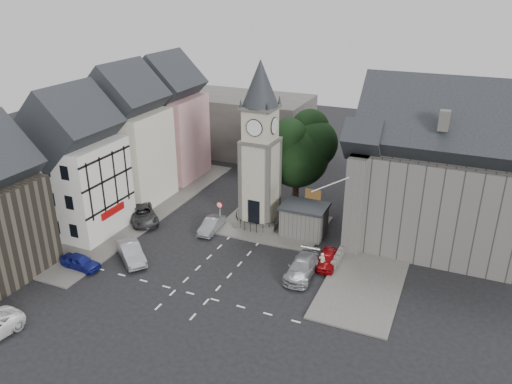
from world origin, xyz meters
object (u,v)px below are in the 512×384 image
at_px(car_west_blue, 80,262).
at_px(car_east_red, 327,259).
at_px(clock_tower, 260,146).
at_px(pedestrian, 322,261).
at_px(stone_shelter, 304,220).

distance_m(car_west_blue, car_east_red, 21.05).
height_order(clock_tower, car_west_blue, clock_tower).
relative_size(car_east_red, pedestrian, 2.27).
relative_size(clock_tower, pedestrian, 10.01).
distance_m(clock_tower, car_east_red, 12.46).
height_order(clock_tower, car_east_red, clock_tower).
distance_m(stone_shelter, pedestrian, 6.54).
bearing_deg(car_west_blue, pedestrian, -64.36).
xyz_separation_m(clock_tower, stone_shelter, (4.80, -0.49, -6.57)).
xyz_separation_m(car_west_blue, pedestrian, (18.88, 8.00, 0.19)).
bearing_deg(car_west_blue, car_east_red, -62.61).
distance_m(car_east_red, pedestrian, 0.86).
bearing_deg(pedestrian, car_west_blue, 23.20).
bearing_deg(car_east_red, pedestrian, -113.74).
relative_size(car_west_blue, car_east_red, 0.99).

